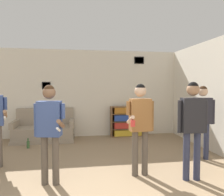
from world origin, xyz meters
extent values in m
cube|color=silver|center=(0.00, 4.76, 1.35)|extent=(8.59, 0.06, 2.70)
cube|color=black|center=(-1.02, 4.72, 1.60)|extent=(0.25, 0.02, 0.21)
cube|color=beige|center=(-1.02, 4.71, 1.60)|extent=(0.20, 0.01, 0.17)
cube|color=black|center=(1.89, 4.72, 2.41)|extent=(0.32, 0.02, 0.23)
cube|color=gray|center=(1.89, 4.71, 2.41)|extent=(0.27, 0.01, 0.18)
cube|color=silver|center=(3.12, 2.37, 1.35)|extent=(0.06, 7.13, 2.70)
cube|color=gray|center=(-1.04, 4.29, 0.05)|extent=(1.70, 0.80, 0.10)
cube|color=gray|center=(-1.04, 4.29, 0.26)|extent=(1.64, 0.74, 0.32)
cube|color=gray|center=(-1.04, 4.62, 0.67)|extent=(1.64, 0.14, 0.50)
cube|color=gray|center=(-1.83, 4.29, 0.51)|extent=(0.12, 0.74, 0.18)
cube|color=gray|center=(-0.25, 4.29, 0.51)|extent=(0.12, 0.74, 0.18)
cube|color=brown|center=(0.95, 4.54, 0.47)|extent=(0.02, 0.30, 0.95)
cube|color=brown|center=(2.01, 4.54, 0.47)|extent=(0.02, 0.30, 0.95)
cube|color=brown|center=(1.48, 4.69, 0.47)|extent=(1.08, 0.01, 0.95)
cube|color=brown|center=(1.48, 4.54, 0.01)|extent=(1.03, 0.30, 0.02)
cube|color=brown|center=(1.48, 4.54, 0.93)|extent=(1.03, 0.30, 0.02)
cube|color=brown|center=(1.48, 4.54, 0.24)|extent=(1.03, 0.30, 0.02)
cube|color=brown|center=(1.48, 4.54, 0.47)|extent=(1.03, 0.30, 0.02)
cube|color=brown|center=(1.48, 4.54, 0.71)|extent=(1.03, 0.30, 0.02)
cube|color=gold|center=(1.48, 4.53, 0.12)|extent=(0.89, 0.26, 0.18)
cube|color=red|center=(1.48, 4.53, 0.35)|extent=(0.89, 0.26, 0.18)
cube|color=#2847A3|center=(1.48, 4.53, 0.59)|extent=(0.89, 0.26, 0.18)
cube|color=#B77023|center=(1.48, 4.53, 0.82)|extent=(0.89, 0.26, 0.18)
cylinder|color=#384C84|center=(-1.47, 2.36, 1.24)|extent=(0.07, 0.07, 0.25)
cylinder|color=#997051|center=(-1.44, 2.23, 1.05)|extent=(0.14, 0.31, 0.18)
cylinder|color=white|center=(-1.40, 2.10, 0.99)|extent=(0.07, 0.15, 0.09)
cylinder|color=brown|center=(-0.61, 1.42, 0.39)|extent=(0.11, 0.11, 0.79)
cylinder|color=brown|center=(-0.44, 1.38, 0.39)|extent=(0.11, 0.11, 0.79)
cube|color=#384C84|center=(-0.53, 1.40, 1.06)|extent=(0.39, 0.27, 0.56)
sphere|color=brown|center=(-0.53, 1.40, 1.48)|extent=(0.20, 0.20, 0.20)
sphere|color=#382314|center=(-0.53, 1.40, 1.51)|extent=(0.17, 0.17, 0.17)
cylinder|color=#384C84|center=(-0.32, 1.36, 1.18)|extent=(0.07, 0.07, 0.24)
cylinder|color=brown|center=(-0.34, 1.23, 1.01)|extent=(0.12, 0.29, 0.18)
cylinder|color=white|center=(-0.37, 1.10, 0.94)|extent=(0.06, 0.15, 0.09)
cylinder|color=#384C84|center=(-0.74, 1.44, 1.04)|extent=(0.07, 0.07, 0.52)
cylinder|color=brown|center=(0.91, 1.52, 0.40)|extent=(0.11, 0.11, 0.79)
cylinder|color=brown|center=(1.09, 1.53, 0.40)|extent=(0.11, 0.11, 0.79)
cube|color=#936033|center=(1.00, 1.53, 1.08)|extent=(0.37, 0.22, 0.56)
sphere|color=#D1A889|center=(1.00, 1.53, 1.49)|extent=(0.21, 0.21, 0.21)
sphere|color=black|center=(1.00, 1.53, 1.53)|extent=(0.17, 0.17, 0.17)
cylinder|color=#936033|center=(1.21, 1.54, 1.05)|extent=(0.07, 0.07, 0.53)
cylinder|color=#936033|center=(0.78, 1.52, 1.20)|extent=(0.07, 0.07, 0.24)
cylinder|color=#D1A889|center=(0.79, 1.39, 1.02)|extent=(0.08, 0.29, 0.18)
cylinder|color=red|center=(0.79, 1.25, 0.98)|extent=(0.08, 0.08, 0.10)
cylinder|color=#2D334C|center=(1.71, 1.21, 0.41)|extent=(0.11, 0.11, 0.81)
cylinder|color=#2D334C|center=(1.89, 1.19, 0.41)|extent=(0.11, 0.11, 0.81)
cube|color=#232328|center=(1.80, 1.20, 1.10)|extent=(0.38, 0.24, 0.57)
sphere|color=#997051|center=(1.80, 1.20, 1.52)|extent=(0.21, 0.21, 0.21)
sphere|color=black|center=(1.80, 1.20, 1.56)|extent=(0.18, 0.18, 0.18)
cylinder|color=#232328|center=(2.01, 1.18, 1.07)|extent=(0.07, 0.07, 0.54)
cylinder|color=#232328|center=(1.58, 1.22, 1.07)|extent=(0.07, 0.07, 0.54)
cylinder|color=#2D334C|center=(2.48, 2.18, 0.39)|extent=(0.11, 0.11, 0.78)
cylinder|color=#2D334C|center=(2.65, 2.13, 0.39)|extent=(0.11, 0.11, 0.78)
cube|color=#282833|center=(2.57, 2.15, 1.05)|extent=(0.40, 0.30, 0.55)
sphere|color=#D1A889|center=(2.57, 2.15, 1.46)|extent=(0.20, 0.20, 0.20)
sphere|color=#382314|center=(2.57, 2.15, 1.50)|extent=(0.17, 0.17, 0.17)
cylinder|color=#282833|center=(2.77, 2.09, 1.03)|extent=(0.07, 0.07, 0.52)
cylinder|color=#282833|center=(2.36, 2.22, 1.03)|extent=(0.07, 0.07, 0.52)
cylinder|color=#3D6638|center=(-1.33, 3.61, 0.09)|extent=(0.07, 0.07, 0.18)
cylinder|color=#3D6638|center=(-1.33, 3.61, 0.22)|extent=(0.03, 0.03, 0.08)
cylinder|color=yellow|center=(1.61, 4.54, 1.00)|extent=(0.09, 0.09, 0.11)
camera|label=1|loc=(-0.09, -2.14, 1.58)|focal=35.00mm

